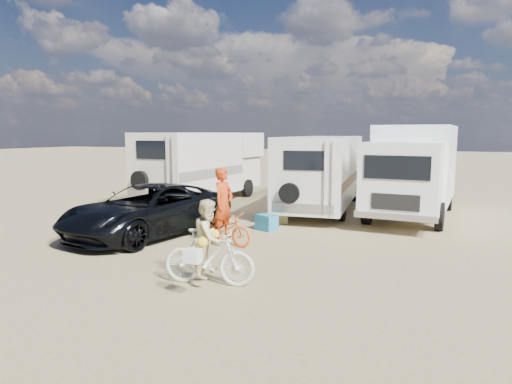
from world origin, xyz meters
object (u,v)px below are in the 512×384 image
at_px(rv_main, 323,173).
at_px(dark_suv, 148,210).
at_px(rider_man, 224,210).
at_px(rv_left, 203,167).
at_px(bike_woman, 209,257).
at_px(box_truck, 413,172).
at_px(bike_man, 224,229).
at_px(cooler, 267,222).
at_px(crate, 281,218).
at_px(rider_woman, 209,247).

xyz_separation_m(rv_main, dark_suv, (-3.69, -6.34, -0.66)).
bearing_deg(rider_man, rv_left, 40.50).
relative_size(rv_left, bike_woman, 3.78).
bearing_deg(dark_suv, box_truck, 51.86).
bearing_deg(bike_woman, bike_man, 12.08).
xyz_separation_m(rv_main, cooler, (-0.74, -4.50, -1.15)).
xyz_separation_m(bike_man, crate, (0.54, 3.30, -0.26)).
height_order(bike_woman, rider_woman, rider_woman).
relative_size(rv_main, rider_woman, 5.23).
xyz_separation_m(box_truck, bike_woman, (-3.42, -8.97, -1.04)).
bearing_deg(rider_woman, dark_suv, 40.18).
relative_size(box_truck, bike_man, 4.16).
relative_size(rv_left, dark_suv, 1.31).
height_order(box_truck, bike_man, box_truck).
bearing_deg(box_truck, rider_man, -120.90).
bearing_deg(rv_left, dark_suv, -71.08).
relative_size(dark_suv, rider_woman, 3.53).
distance_m(bike_man, cooler, 2.17).
xyz_separation_m(rider_man, crate, (0.54, 3.30, -0.76)).
height_order(dark_suv, rider_man, rider_man).
distance_m(rider_man, cooler, 2.26).
xyz_separation_m(box_truck, dark_suv, (-6.96, -5.72, -0.86)).
distance_m(box_truck, rider_man, 7.50).
relative_size(box_truck, rider_man, 3.66).
relative_size(dark_suv, cooler, 8.82).
xyz_separation_m(rv_left, rider_man, (4.01, -6.71, -0.54)).
xyz_separation_m(rider_man, rider_woman, (1.05, -2.98, -0.18)).
distance_m(box_truck, rider_woman, 9.64).
height_order(bike_man, crate, bike_man).
distance_m(rv_main, box_truck, 3.33).
relative_size(rv_main, box_truck, 1.15).
height_order(rv_main, dark_suv, rv_main).
bearing_deg(bike_woman, rv_left, 20.27).
bearing_deg(dark_suv, rv_left, 115.71).
xyz_separation_m(rv_left, bike_man, (4.01, -6.71, -1.04)).
relative_size(rider_man, crate, 4.47).
bearing_deg(rv_left, rv_main, 4.50).
xyz_separation_m(rv_main, box_truck, (3.27, -0.62, 0.20)).
bearing_deg(rv_main, crate, -104.50).
bearing_deg(rider_man, box_truck, -27.10).
bearing_deg(bike_man, rv_main, -0.64).
relative_size(rv_main, crate, 18.84).
xyz_separation_m(box_truck, cooler, (-4.01, -3.88, -1.35)).
height_order(dark_suv, bike_woman, dark_suv).
bearing_deg(box_truck, bike_woman, -105.04).
relative_size(bike_man, crate, 3.93).
distance_m(rv_main, dark_suv, 7.37).
bearing_deg(box_truck, crate, -139.81).
relative_size(rv_left, crate, 16.63).
height_order(box_truck, cooler, box_truck).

